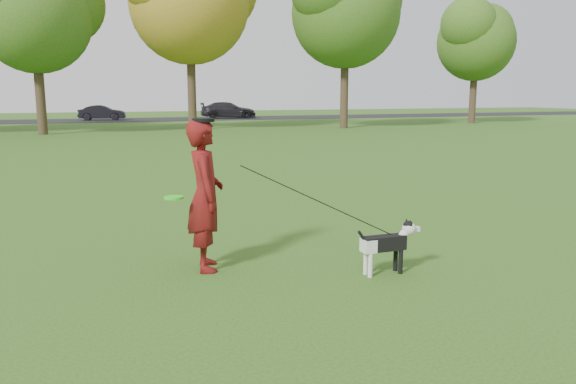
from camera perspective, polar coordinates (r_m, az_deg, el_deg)
name	(u,v)px	position (r m, az deg, el deg)	size (l,w,h in m)	color
ground	(265,270)	(6.96, -2.34, -7.96)	(120.00, 120.00, 0.00)	#285116
road	(110,120)	(46.40, -17.59, 6.97)	(120.00, 7.00, 0.02)	black
man	(205,196)	(6.88, -8.42, -0.35)	(0.67, 0.44, 1.84)	#5D0D0F
dog	(389,241)	(6.84, 10.18, -4.97)	(0.86, 0.17, 0.65)	black
car_mid	(102,113)	(46.36, -18.37, 7.65)	(1.22, 3.50, 1.15)	black
car_right	(228,110)	(47.73, -6.10, 8.27)	(1.88, 4.62, 1.34)	black
man_held_items	(318,201)	(6.80, 3.07, -0.93)	(2.64, 1.07, 1.42)	#2CF11E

